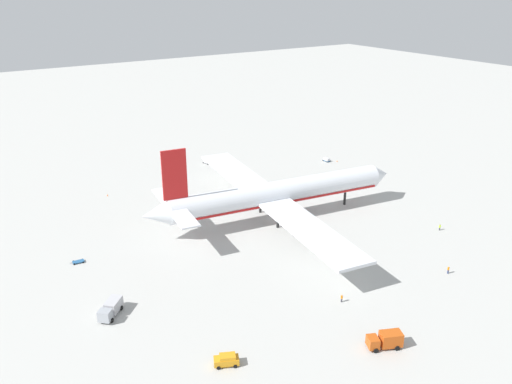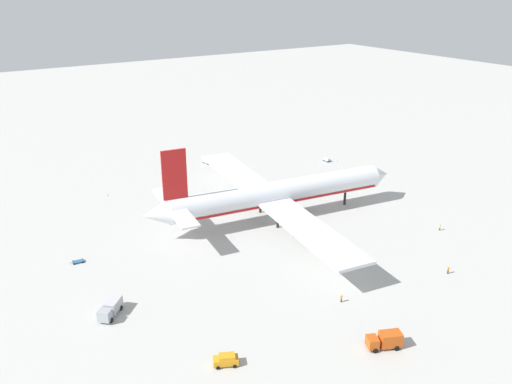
# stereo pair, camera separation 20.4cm
# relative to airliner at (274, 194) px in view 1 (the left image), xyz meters

# --- Properties ---
(ground_plane) EXTENTS (600.00, 600.00, 0.00)m
(ground_plane) POSITION_rel_airliner_xyz_m (1.31, -0.33, -6.99)
(ground_plane) COLOR #B2B2AD
(airliner) EXTENTS (71.40, 79.73, 22.64)m
(airliner) POSITION_rel_airliner_xyz_m (0.00, 0.00, 0.00)
(airliner) COLOR silver
(airliner) RESTS_ON ground
(service_truck_0) EXTENTS (6.10, 6.15, 2.61)m
(service_truck_0) POSITION_rel_airliner_xyz_m (-50.87, -18.92, -5.51)
(service_truck_0) COLOR #999EA5
(service_truck_0) RESTS_ON ground
(service_truck_2) EXTENTS (6.43, 4.53, 2.88)m
(service_truck_2) POSITION_rel_airliner_xyz_m (-14.41, -54.03, -5.44)
(service_truck_2) COLOR #BF4C14
(service_truck_2) RESTS_ON ground
(service_van) EXTENTS (4.53, 3.43, 1.97)m
(service_van) POSITION_rel_airliner_xyz_m (-39.62, -42.95, -5.96)
(service_van) COLOR orange
(service_van) RESTS_ON ground
(baggage_cart_0) EXTENTS (1.67, 3.25, 1.24)m
(baggage_cart_0) POSITION_rel_airliner_xyz_m (42.78, 28.98, -6.30)
(baggage_cart_0) COLOR #26598C
(baggage_cart_0) RESTS_ON ground
(baggage_cart_1) EXTENTS (2.05, 3.53, 1.26)m
(baggage_cart_1) POSITION_rel_airliner_xyz_m (6.55, 49.87, -6.29)
(baggage_cart_1) COLOR gray
(baggage_cart_1) RESTS_ON ground
(baggage_cart_2) EXTENTS (3.21, 1.80, 0.40)m
(baggage_cart_2) POSITION_rel_airliner_xyz_m (-50.41, 4.64, -6.73)
(baggage_cart_2) COLOR #26598C
(baggage_cart_2) RESTS_ON ground
(ground_worker_0) EXTENTS (0.50, 0.50, 1.71)m
(ground_worker_0) POSITION_rel_airliner_xyz_m (-11.45, -39.50, -6.13)
(ground_worker_0) COLOR #3F3F47
(ground_worker_0) RESTS_ON ground
(ground_worker_1) EXTENTS (0.55, 0.55, 1.79)m
(ground_worker_1) POSITION_rel_airliner_xyz_m (15.16, -43.89, -6.08)
(ground_worker_1) COLOR navy
(ground_worker_1) RESTS_ON ground
(ground_worker_2) EXTENTS (0.40, 0.40, 1.63)m
(ground_worker_2) POSITION_rel_airliner_xyz_m (31.03, -28.89, -6.17)
(ground_worker_2) COLOR #3F3F47
(ground_worker_2) RESTS_ON ground
(traffic_cone_0) EXTENTS (0.36, 0.36, 0.55)m
(traffic_cone_0) POSITION_rel_airliner_xyz_m (45.65, 26.68, -6.72)
(traffic_cone_0) COLOR orange
(traffic_cone_0) RESTS_ON ground
(traffic_cone_1) EXTENTS (0.36, 0.36, 0.55)m
(traffic_cone_1) POSITION_rel_airliner_xyz_m (-32.00, 39.65, -6.72)
(traffic_cone_1) COLOR orange
(traffic_cone_1) RESTS_ON ground
(traffic_cone_2) EXTENTS (0.36, 0.36, 0.55)m
(traffic_cone_2) POSITION_rel_airliner_xyz_m (11.78, 42.15, -6.72)
(traffic_cone_2) COLOR orange
(traffic_cone_2) RESTS_ON ground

